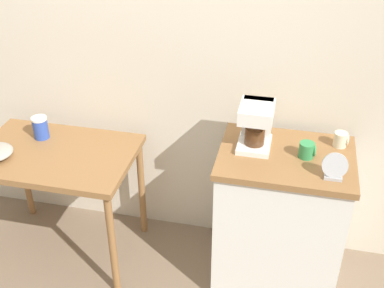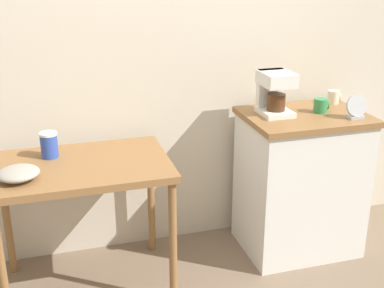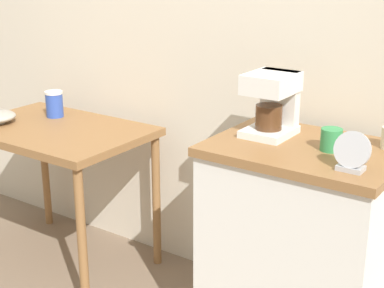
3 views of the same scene
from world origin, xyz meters
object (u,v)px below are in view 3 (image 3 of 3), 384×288
Objects in this scene: table_clock at (352,154)px; coffee_maker at (273,101)px; mug_tall_green at (332,140)px; canister_enamel at (54,104)px.

coffee_maker is at bearing 151.92° from table_clock.
coffee_maker is 2.92× the size of mug_tall_green.
mug_tall_green is 0.63× the size of table_clock.
coffee_maker is (1.33, -0.02, 0.21)m from canister_enamel.
canister_enamel is 0.55× the size of coffee_maker.
mug_tall_green is (1.61, -0.08, 0.11)m from canister_enamel.
canister_enamel is 1.61× the size of mug_tall_green.
canister_enamel is at bearing 172.15° from table_clock.
coffee_maker reaches higher than mug_tall_green.
table_clock is (0.14, -0.16, 0.02)m from mug_tall_green.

